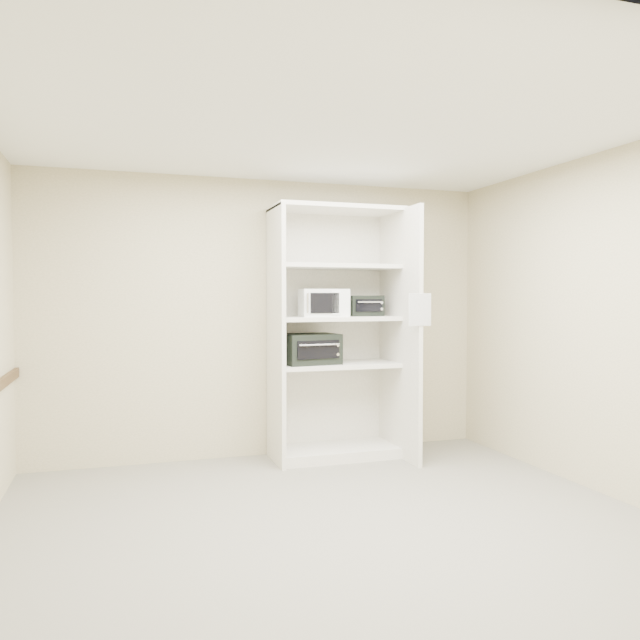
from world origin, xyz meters
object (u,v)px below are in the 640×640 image
object	(u,v)px
shelving_unit	(340,341)
microwave	(323,303)
toaster_oven_lower	(310,349)
toaster_oven_upper	(363,306)

from	to	relation	value
shelving_unit	microwave	bearing A→B (deg)	-162.64
shelving_unit	toaster_oven_lower	size ratio (longest dim) A/B	4.69
microwave	toaster_oven_upper	world-z (taller)	microwave
shelving_unit	microwave	size ratio (longest dim) A/B	5.54
toaster_oven_lower	toaster_oven_upper	bearing A→B (deg)	-0.38
toaster_oven_upper	toaster_oven_lower	xyz separation A→B (m)	(-0.57, -0.07, -0.41)
toaster_oven_upper	toaster_oven_lower	size ratio (longest dim) A/B	0.68
shelving_unit	microwave	xyz separation A→B (m)	(-0.19, -0.06, 0.37)
shelving_unit	toaster_oven_upper	world-z (taller)	shelving_unit
microwave	toaster_oven_upper	bearing A→B (deg)	17.81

